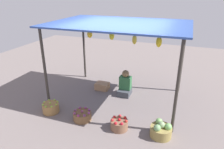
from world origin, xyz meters
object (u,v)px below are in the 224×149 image
object	(u,v)px
basket_limes	(51,108)
wooden_crate_near_vendor	(102,86)
basket_cabbages	(161,130)
basket_purple_onions	(82,116)
basket_red_apples	(119,124)
vendor_person	(125,85)

from	to	relation	value
basket_limes	wooden_crate_near_vendor	world-z (taller)	basket_limes
basket_cabbages	basket_purple_onions	bearing A→B (deg)	-178.73
wooden_crate_near_vendor	basket_red_apples	bearing A→B (deg)	-56.54
basket_limes	wooden_crate_near_vendor	bearing A→B (deg)	66.27
basket_red_apples	wooden_crate_near_vendor	world-z (taller)	basket_red_apples
basket_purple_onions	basket_cabbages	distance (m)	1.89
vendor_person	basket_purple_onions	distance (m)	1.74
basket_purple_onions	basket_cabbages	world-z (taller)	basket_cabbages
basket_limes	wooden_crate_near_vendor	xyz separation A→B (m)	(0.74, 1.69, -0.02)
wooden_crate_near_vendor	basket_purple_onions	bearing A→B (deg)	-83.67
basket_purple_onions	wooden_crate_near_vendor	xyz separation A→B (m)	(-0.19, 1.71, -0.00)
basket_purple_onions	basket_cabbages	size ratio (longest dim) A/B	0.96
vendor_person	wooden_crate_near_vendor	bearing A→B (deg)	173.72
basket_purple_onions	basket_red_apples	distance (m)	0.96
vendor_person	basket_limes	distance (m)	2.22
basket_red_apples	wooden_crate_near_vendor	distance (m)	2.09
vendor_person	wooden_crate_near_vendor	world-z (taller)	vendor_person
vendor_person	basket_red_apples	bearing A→B (deg)	-77.54
vendor_person	wooden_crate_near_vendor	distance (m)	0.81
basket_cabbages	basket_limes	bearing A→B (deg)	-179.71
basket_limes	basket_purple_onions	xyz separation A→B (m)	(0.93, -0.03, -0.01)
basket_red_apples	basket_cabbages	world-z (taller)	basket_cabbages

